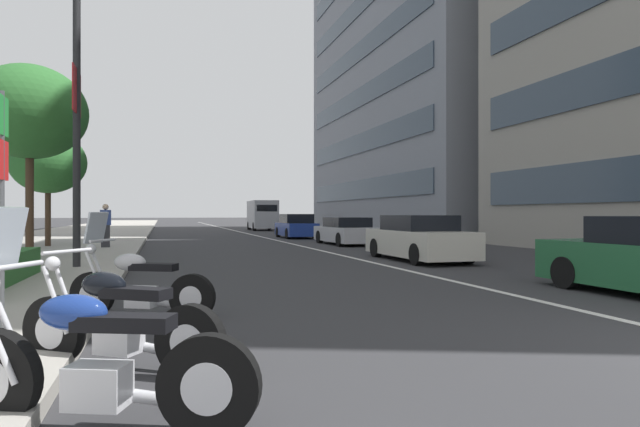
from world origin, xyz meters
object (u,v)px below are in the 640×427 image
object	(u,v)px
street_tree_near_plaza_corner	(30,112)
street_lamp_with_banners	(91,76)
motorcycle_nearest_camera	(139,287)
pedestrian_on_plaza	(106,225)
delivery_van_ahead	(262,215)
street_tree_mid_sidewalk	(48,163)
motorcycle_by_sign_pole	(93,365)
car_far_down_avenue	(346,232)
car_mid_block_traffic	(296,227)
parking_sign_by_curb	(2,185)
car_following_behind	(418,239)
motorcycle_under_tarp	(117,325)

from	to	relation	value
street_tree_near_plaza_corner	street_lamp_with_banners	bearing A→B (deg)	-143.99
motorcycle_nearest_camera	pedestrian_on_plaza	world-z (taller)	pedestrian_on_plaza
pedestrian_on_plaza	street_lamp_with_banners	bearing A→B (deg)	179.57
delivery_van_ahead	pedestrian_on_plaza	world-z (taller)	delivery_van_ahead
street_lamp_with_banners	motorcycle_nearest_camera	bearing A→B (deg)	-168.14
street_tree_mid_sidewalk	pedestrian_on_plaza	size ratio (longest dim) A/B	2.75
motorcycle_by_sign_pole	street_lamp_with_banners	bearing A→B (deg)	-61.48
car_far_down_avenue	car_mid_block_traffic	size ratio (longest dim) A/B	1.07
street_tree_near_plaza_corner	pedestrian_on_plaza	bearing A→B (deg)	-15.94
parking_sign_by_curb	street_tree_near_plaza_corner	world-z (taller)	street_tree_near_plaza_corner
motorcycle_by_sign_pole	street_tree_mid_sidewalk	distance (m)	20.60
car_following_behind	delivery_van_ahead	distance (m)	31.53
car_following_behind	parking_sign_by_curb	distance (m)	12.91
delivery_van_ahead	motorcycle_by_sign_pole	bearing A→B (deg)	169.82
car_far_down_avenue	car_mid_block_traffic	bearing A→B (deg)	3.56
motorcycle_by_sign_pole	car_far_down_avenue	size ratio (longest dim) A/B	0.45
motorcycle_nearest_camera	car_following_behind	bearing A→B (deg)	-111.37
parking_sign_by_curb	street_tree_mid_sidewalk	xyz separation A→B (m)	(17.68, 2.85, 1.77)
motorcycle_nearest_camera	delivery_van_ahead	xyz separation A→B (m)	(38.80, -8.81, 0.94)
car_far_down_avenue	motorcycle_under_tarp	bearing A→B (deg)	153.80
car_following_behind	car_mid_block_traffic	world-z (taller)	car_mid_block_traffic
motorcycle_by_sign_pole	pedestrian_on_plaza	bearing A→B (deg)	-63.06
street_tree_mid_sidewalk	car_far_down_avenue	bearing A→B (deg)	-90.16
motorcycle_nearest_camera	delivery_van_ahead	size ratio (longest dim) A/B	0.37
motorcycle_under_tarp	car_mid_block_traffic	world-z (taller)	car_mid_block_traffic
motorcycle_by_sign_pole	motorcycle_under_tarp	xyz separation A→B (m)	(1.43, -0.05, -0.03)
motorcycle_by_sign_pole	parking_sign_by_curb	size ratio (longest dim) A/B	0.81
street_lamp_with_banners	street_tree_mid_sidewalk	distance (m)	10.00
motorcycle_under_tarp	street_lamp_with_banners	distance (m)	10.15
delivery_van_ahead	street_tree_mid_sidewalk	bearing A→B (deg)	152.11
motorcycle_by_sign_pole	street_tree_near_plaza_corner	size ratio (longest dim) A/B	0.37
motorcycle_by_sign_pole	street_tree_near_plaza_corner	distance (m)	14.07
motorcycle_under_tarp	street_tree_near_plaza_corner	size ratio (longest dim) A/B	0.33
motorcycle_by_sign_pole	street_lamp_with_banners	world-z (taller)	street_lamp_with_banners
motorcycle_nearest_camera	motorcycle_under_tarp	bearing A→B (deg)	114.30
motorcycle_nearest_camera	delivery_van_ahead	world-z (taller)	delivery_van_ahead
motorcycle_by_sign_pole	motorcycle_nearest_camera	bearing A→B (deg)	-70.07
street_lamp_with_banners	pedestrian_on_plaza	world-z (taller)	street_lamp_with_banners
car_far_down_avenue	street_lamp_with_banners	size ratio (longest dim) A/B	0.58
car_following_behind	car_far_down_avenue	size ratio (longest dim) A/B	1.02
car_mid_block_traffic	street_tree_mid_sidewalk	size ratio (longest dim) A/B	0.92
car_far_down_avenue	street_lamp_with_banners	world-z (taller)	street_lamp_with_banners
motorcycle_by_sign_pole	delivery_van_ahead	size ratio (longest dim) A/B	0.39
car_following_behind	delivery_van_ahead	world-z (taller)	delivery_van_ahead
street_tree_near_plaza_corner	delivery_van_ahead	bearing A→B (deg)	-22.23
motorcycle_by_sign_pole	street_tree_near_plaza_corner	bearing A→B (deg)	-54.61
motorcycle_nearest_camera	street_lamp_with_banners	bearing A→B (deg)	-51.92
car_following_behind	car_mid_block_traffic	size ratio (longest dim) A/B	1.09
delivery_van_ahead	street_tree_mid_sidewalk	world-z (taller)	street_tree_mid_sidewalk
motorcycle_under_tarp	street_tree_mid_sidewalk	bearing A→B (deg)	-43.10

